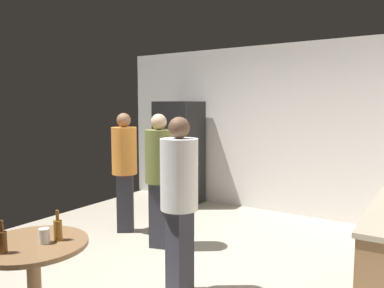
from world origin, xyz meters
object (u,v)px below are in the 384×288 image
plastic_cup_white (44,236)px  person_in_white_shirt (179,193)px  beer_bottle_brown (2,241)px  person_in_olive_shirt (159,170)px  refrigerator (179,153)px  foreground_table (33,256)px  beer_bottle_amber (58,229)px  person_in_orange_shirt (125,163)px

plastic_cup_white → person_in_white_shirt: bearing=66.4°
beer_bottle_brown → person_in_olive_shirt: size_ratio=0.14×
refrigerator → foreground_table: size_ratio=2.25×
plastic_cup_white → person_in_white_shirt: size_ratio=0.07×
refrigerator → person_in_white_shirt: refrigerator is taller
beer_bottle_brown → plastic_cup_white: (0.08, 0.27, -0.03)m
beer_bottle_amber → refrigerator: bearing=111.5°
person_in_white_shirt → plastic_cup_white: bearing=-4.7°
person_in_white_shirt → person_in_orange_shirt: person_in_white_shirt is taller
refrigerator → beer_bottle_brown: bearing=-71.7°
foreground_table → person_in_olive_shirt: size_ratio=0.49×
foreground_table → beer_bottle_brown: size_ratio=3.48×
beer_bottle_brown → plastic_cup_white: 0.28m
person_in_olive_shirt → person_in_white_shirt: bearing=30.5°
refrigerator → person_in_orange_shirt: 1.66m
refrigerator → person_in_olive_shirt: 2.10m
person_in_white_shirt → refrigerator: bearing=-126.3°
foreground_table → refrigerator: bearing=109.2°
beer_bottle_amber → plastic_cup_white: 0.11m
plastic_cup_white → person_in_olive_shirt: person_in_olive_shirt is taller
person_in_orange_shirt → person_in_olive_shirt: bearing=37.6°
plastic_cup_white → refrigerator: bearing=110.5°
foreground_table → beer_bottle_amber: size_ratio=3.48×
foreground_table → beer_bottle_amber: (0.12, 0.14, 0.19)m
beer_bottle_amber → plastic_cup_white: (-0.03, -0.10, -0.03)m
beer_bottle_amber → person_in_white_shirt: 1.07m
refrigerator → beer_bottle_amber: bearing=-68.5°
foreground_table → person_in_orange_shirt: 2.42m
refrigerator → foreground_table: (1.32, -3.79, -0.27)m
person_in_white_shirt → person_in_olive_shirt: person_in_white_shirt is taller
beer_bottle_amber → person_in_olive_shirt: size_ratio=0.14×
beer_bottle_amber → plastic_cup_white: beer_bottle_amber is taller
foreground_table → beer_bottle_brown: (0.01, -0.23, 0.19)m
plastic_cup_white → person_in_white_shirt: 1.18m
person_in_orange_shirt → plastic_cup_white: bearing=-8.5°
person_in_orange_shirt → foreground_table: bearing=-10.8°
plastic_cup_white → person_in_orange_shirt: bearing=119.0°
refrigerator → person_in_white_shirt: bearing=-55.1°
person_in_white_shirt → beer_bottle_amber: bearing=-5.2°
person_in_orange_shirt → beer_bottle_brown: bearing=-12.9°
foreground_table → plastic_cup_white: size_ratio=7.27×
beer_bottle_brown → person_in_white_shirt: (0.54, 1.34, 0.14)m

